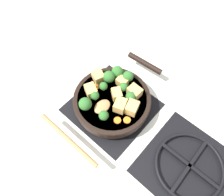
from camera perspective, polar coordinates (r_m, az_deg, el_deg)
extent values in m
plane|color=silver|center=(0.90, 0.00, -2.47)|extent=(2.40, 2.40, 0.00)
cube|color=black|center=(0.89, 0.00, -2.35)|extent=(0.31, 0.31, 0.01)
torus|color=black|center=(0.88, 0.00, -1.86)|extent=(0.24, 0.24, 0.01)
cube|color=black|center=(0.88, 0.00, -1.86)|extent=(0.01, 0.23, 0.01)
cube|color=black|center=(0.88, 0.00, -1.86)|extent=(0.23, 0.01, 0.01)
cube|color=black|center=(0.85, 19.23, -16.60)|extent=(0.31, 0.31, 0.01)
torus|color=black|center=(0.84, 19.56, -16.33)|extent=(0.24, 0.24, 0.01)
cube|color=black|center=(0.84, 19.56, -16.33)|extent=(0.01, 0.23, 0.01)
cube|color=black|center=(0.84, 19.56, -16.33)|extent=(0.23, 0.01, 0.01)
cylinder|color=black|center=(0.85, 0.00, -0.86)|extent=(0.29, 0.29, 0.05)
cylinder|color=brown|center=(0.85, 0.00, -0.73)|extent=(0.27, 0.27, 0.04)
torus|color=black|center=(0.83, 0.00, -0.14)|extent=(0.30, 0.30, 0.01)
cylinder|color=black|center=(0.95, 8.55, 8.98)|extent=(0.03, 0.16, 0.02)
ellipsoid|color=#A87A4C|center=(0.80, -2.57, -2.25)|extent=(0.07, 0.05, 0.01)
cylinder|color=#A87A4C|center=(0.77, -11.36, -10.55)|extent=(0.02, 0.27, 0.02)
cube|color=tan|center=(0.85, 2.66, 4.27)|extent=(0.04, 0.04, 0.03)
cube|color=tan|center=(0.82, 1.23, 1.04)|extent=(0.05, 0.06, 0.03)
cube|color=tan|center=(0.79, 5.25, -2.54)|extent=(0.06, 0.05, 0.04)
cube|color=tan|center=(0.82, 5.92, 1.65)|extent=(0.04, 0.05, 0.04)
cube|color=tan|center=(0.83, -5.53, 1.97)|extent=(0.06, 0.06, 0.04)
cube|color=tan|center=(0.86, -3.66, 5.66)|extent=(0.06, 0.06, 0.04)
cube|color=tan|center=(0.79, 2.16, -1.92)|extent=(0.06, 0.05, 0.04)
cylinder|color=#709956|center=(0.87, -0.80, 4.64)|extent=(0.01, 0.01, 0.01)
sphere|color=#2D6628|center=(0.85, -0.82, 5.57)|extent=(0.05, 0.05, 0.05)
cylinder|color=#709956|center=(0.81, -6.82, -2.36)|extent=(0.01, 0.01, 0.01)
sphere|color=#2D6628|center=(0.79, -7.00, -1.54)|extent=(0.05, 0.05, 0.05)
cylinder|color=#709956|center=(0.82, -4.43, 0.00)|extent=(0.01, 0.01, 0.01)
sphere|color=#2D6628|center=(0.81, -4.52, 0.66)|extent=(0.03, 0.03, 0.03)
cylinder|color=#709956|center=(0.82, 4.81, -0.34)|extent=(0.01, 0.01, 0.01)
sphere|color=#2D6628|center=(0.80, 4.91, 0.38)|extent=(0.04, 0.04, 0.04)
cylinder|color=#709956|center=(0.84, -2.20, 2.45)|extent=(0.01, 0.01, 0.01)
sphere|color=#2D6628|center=(0.83, -2.25, 3.12)|extent=(0.03, 0.03, 0.03)
cylinder|color=#709956|center=(0.88, 1.39, 5.93)|extent=(0.01, 0.01, 0.01)
sphere|color=#2D6628|center=(0.86, 1.43, 6.86)|extent=(0.05, 0.05, 0.05)
cylinder|color=#709956|center=(0.84, 2.99, 2.18)|extent=(0.01, 0.01, 0.01)
sphere|color=#2D6628|center=(0.83, 3.05, 2.88)|extent=(0.03, 0.03, 0.03)
cylinder|color=#709956|center=(0.87, 4.10, 4.80)|extent=(0.01, 0.01, 0.01)
sphere|color=#2D6628|center=(0.85, 4.19, 5.66)|extent=(0.04, 0.04, 0.04)
cylinder|color=#709956|center=(0.78, -2.15, -5.18)|extent=(0.01, 0.01, 0.01)
sphere|color=#2D6628|center=(0.77, -2.19, -4.57)|extent=(0.04, 0.04, 0.04)
cylinder|color=orange|center=(0.78, 1.42, -5.85)|extent=(0.03, 0.03, 0.01)
cylinder|color=orange|center=(0.79, 3.94, -5.78)|extent=(0.03, 0.03, 0.01)
cylinder|color=orange|center=(0.85, -4.40, 2.85)|extent=(0.03, 0.03, 0.01)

